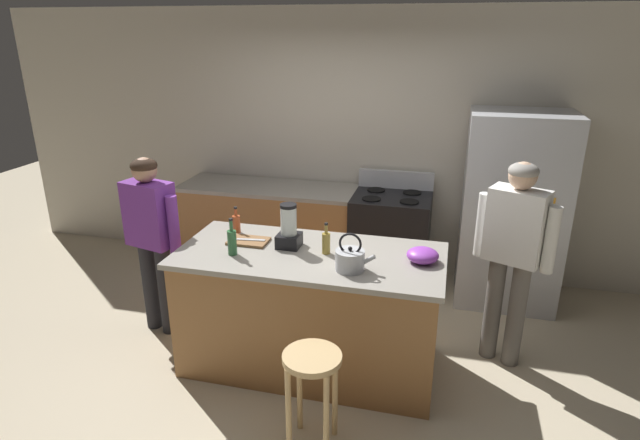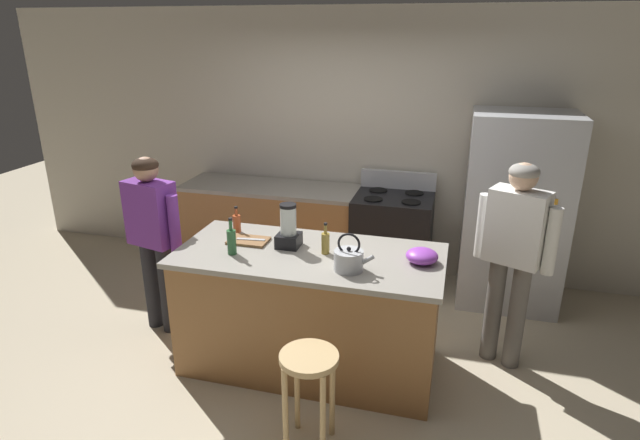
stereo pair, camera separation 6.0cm
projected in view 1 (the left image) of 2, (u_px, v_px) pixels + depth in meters
The scene contains 17 objects.
ground_plane at pixel (311, 363), 4.14m from camera, with size 14.00×14.00×0.00m, color beige.
back_wall at pixel (359, 144), 5.44m from camera, with size 8.00×0.10×2.70m, color beige.
kitchen_island at pixel (310, 310), 3.97m from camera, with size 1.95×0.91×0.95m.
back_counter_run at pixel (276, 229), 5.57m from camera, with size 2.00×0.64×0.95m.
refrigerator at pixel (512, 210), 4.83m from camera, with size 0.90×0.73×1.81m.
stove_range at pixel (390, 240), 5.26m from camera, with size 0.76×0.65×1.13m.
person_by_island_left at pixel (151, 230), 4.30m from camera, with size 0.59×0.31×1.54m.
person_by_sink_right at pixel (513, 246), 3.86m from camera, with size 0.58×0.36×1.61m.
bar_stool at pixel (312, 376), 3.16m from camera, with size 0.36×0.36×0.66m.
blender_appliance at pixel (289, 229), 3.87m from camera, with size 0.17×0.17×0.34m.
bottle_olive_oil at pixel (232, 241), 3.75m from camera, with size 0.07×0.07×0.28m.
bottle_vinegar at pixel (326, 242), 3.78m from camera, with size 0.06×0.06×0.24m.
bottle_cooking_sauce at pixel (236, 223), 4.17m from camera, with size 0.06×0.06×0.22m.
mixing_bowl at pixel (423, 255), 3.65m from camera, with size 0.22×0.22×0.10m, color purple.
tea_kettle at pixel (350, 259), 3.52m from camera, with size 0.28×0.20×0.27m.
cutting_board at pixel (249, 241), 4.00m from camera, with size 0.30×0.20×0.02m, color brown.
chef_knife at pixel (251, 240), 3.99m from camera, with size 0.22×0.03×0.01m, color #B7BABF.
Camera 1 is at (0.93, -3.36, 2.49)m, focal length 29.41 mm.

